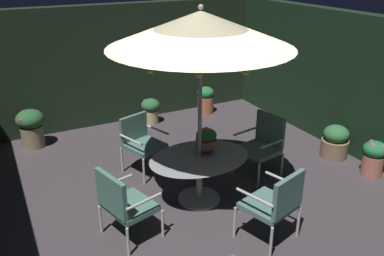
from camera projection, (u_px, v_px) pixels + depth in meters
ground_plane at (201, 204)px, 5.92m from camera, size 6.91×7.80×0.02m
hedge_backdrop_rear at (116, 64)px, 8.50m from camera, size 6.91×0.30×2.46m
hedge_backdrop_right at (372, 91)px, 6.83m from camera, size 0.30×7.80×2.46m
patio_dining_table at (199, 167)px, 5.80m from camera, size 1.48×1.11×0.71m
patio_umbrella at (201, 30)px, 5.03m from camera, size 2.41×2.41×2.80m
centerpiece_planter at (206, 138)px, 5.78m from camera, size 0.31×0.31×0.39m
patio_chair_north at (276, 202)px, 4.92m from camera, size 0.76×0.74×1.00m
patio_chair_northeast at (263, 142)px, 6.53m from camera, size 0.68×0.72×1.01m
patio_chair_east at (141, 140)px, 6.62m from camera, size 0.74×0.75×0.94m
patio_chair_southeast at (123, 202)px, 4.98m from camera, size 0.71×0.77×0.97m
potted_plant_left_far at (374, 157)px, 6.56m from camera, size 0.38×0.38×0.60m
potted_plant_right_far at (335, 142)px, 7.18m from camera, size 0.48×0.48×0.60m
potted_plant_right_near at (31, 126)px, 7.51m from camera, size 0.51×0.51×0.74m
potted_plant_back_left at (205, 99)px, 9.21m from camera, size 0.38×0.38×0.61m
potted_plant_back_center at (151, 109)px, 8.65m from camera, size 0.40×0.40×0.54m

